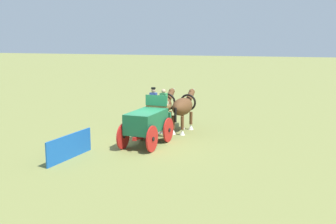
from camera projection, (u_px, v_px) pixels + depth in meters
name	position (u px, v px, depth m)	size (l,w,h in m)	color
ground_plane	(147.00, 145.00, 20.66)	(220.00, 220.00, 0.00)	olive
show_wagon	(148.00, 121.00, 20.61)	(5.60, 1.79, 2.74)	#195B38
draft_horse_near	(162.00, 106.00, 23.98)	(3.25, 1.09, 2.26)	brown
draft_horse_off	(183.00, 107.00, 23.51)	(3.22, 1.07, 2.29)	brown
sponsor_banner	(70.00, 147.00, 18.25)	(3.20, 0.06, 1.10)	#1959B2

